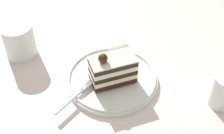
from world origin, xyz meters
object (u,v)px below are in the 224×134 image
at_px(whipped_cream_dollop, 119,48).
at_px(fork, 77,94).
at_px(drink_glass_far, 19,42).
at_px(dessert_plate, 112,79).
at_px(cake_slice, 112,70).

bearing_deg(whipped_cream_dollop, fork, -8.43).
distance_m(whipped_cream_dollop, drink_glass_far, 0.24).
xyz_separation_m(dessert_plate, cake_slice, (0.01, 0.01, 0.04)).
relative_size(dessert_plate, cake_slice, 1.96).
bearing_deg(drink_glass_far, cake_slice, 91.67).
relative_size(dessert_plate, fork, 1.61).
relative_size(cake_slice, fork, 0.83).
relative_size(whipped_cream_dollop, fork, 0.38).
relative_size(cake_slice, drink_glass_far, 1.22).
xyz_separation_m(fork, drink_glass_far, (-0.06, -0.20, 0.02)).
xyz_separation_m(dessert_plate, whipped_cream_dollop, (-0.07, -0.02, 0.03)).
bearing_deg(drink_glass_far, dessert_plate, 93.88).
height_order(cake_slice, drink_glass_far, cake_slice).
height_order(dessert_plate, fork, fork).
bearing_deg(whipped_cream_dollop, dessert_plate, 14.69).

